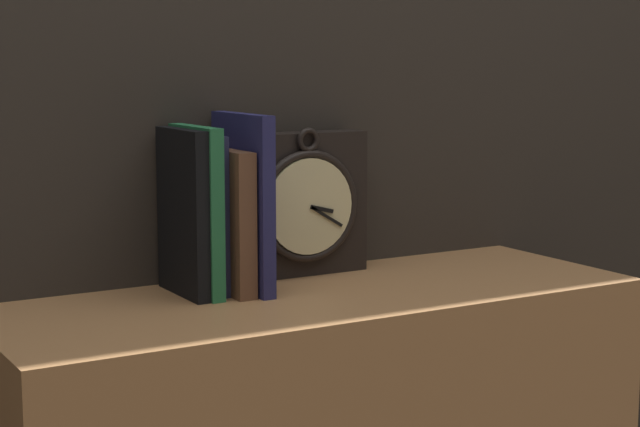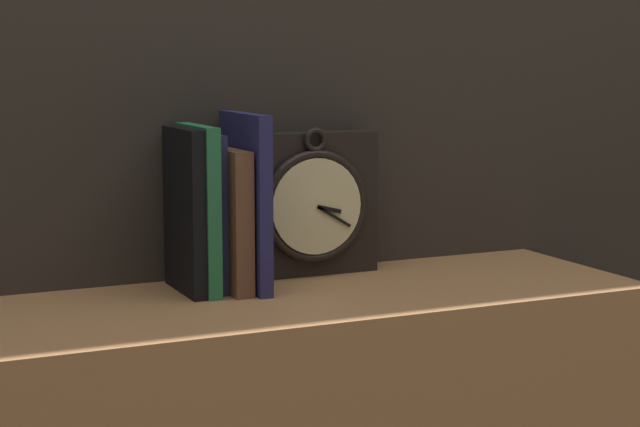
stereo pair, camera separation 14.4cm
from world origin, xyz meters
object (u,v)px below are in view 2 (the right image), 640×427
Objects in this scene: clock at (309,204)px; book_slot0_black at (184,211)px; book_slot1_green at (198,209)px; book_slot2_navy at (210,211)px; book_slot3_brown at (227,219)px; book_slot4_navy at (246,201)px.

book_slot0_black is at bearing -169.42° from clock.
clock is at bearing 10.58° from book_slot0_black.
book_slot1_green is 1.06× the size of book_slot2_navy.
book_slot0_black is at bearing 173.98° from book_slot3_brown.
book_slot4_navy is at bearing -7.30° from book_slot0_black.
book_slot1_green is 0.07m from book_slot4_navy.
book_slot4_navy is (0.05, -0.02, 0.01)m from book_slot2_navy.
book_slot1_green reaches higher than book_slot2_navy.
book_slot2_navy is at bearing -169.52° from clock.
clock reaches higher than book_slot3_brown.
book_slot3_brown is at bearing -6.02° from book_slot0_black.
book_slot4_navy reaches higher than book_slot1_green.
book_slot1_green is at bearing -167.76° from clock.
book_slot0_black is 1.04× the size of book_slot2_navy.
book_slot2_navy is (-0.16, -0.03, 0.00)m from clock.
book_slot4_navy is (0.03, -0.00, 0.02)m from book_slot3_brown.
book_slot0_black is 0.02m from book_slot1_green.
book_slot2_navy is at bearing 11.03° from book_slot0_black.
book_slot0_black is 0.92× the size of book_slot4_navy.
book_slot0_black is at bearing 174.33° from book_slot1_green.
clock is 0.97× the size of book_slot0_black.
book_slot4_navy is (0.08, -0.01, 0.01)m from book_slot0_black.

